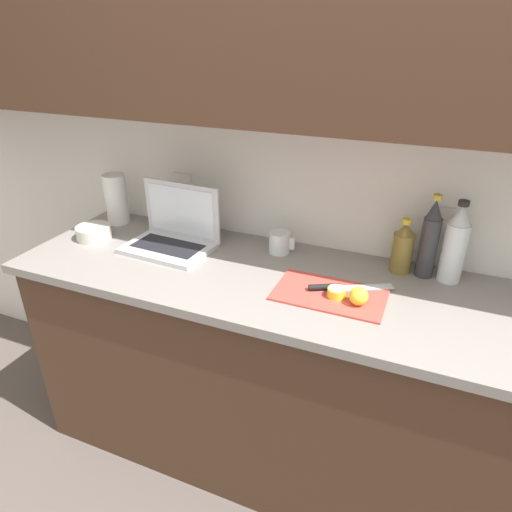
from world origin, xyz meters
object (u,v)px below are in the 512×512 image
(bottle_green_soda, at_px, (455,245))
(bowl_white, at_px, (94,232))
(knife, at_px, (336,287))
(laptop, at_px, (174,233))
(bottle_oil_tall, at_px, (430,240))
(paper_towel_roll, at_px, (116,199))
(cutting_board, at_px, (330,294))
(lemon_half_cut, at_px, (337,292))
(bottle_water_clear, at_px, (403,248))
(lemon_whole_beside, at_px, (359,296))
(measuring_cup, at_px, (280,242))

(bottle_green_soda, relative_size, bowl_white, 2.04)
(knife, distance_m, bottle_green_soda, 0.44)
(laptop, relative_size, bottle_oil_tall, 1.17)
(laptop, xyz_separation_m, bowl_white, (-0.36, -0.07, -0.03))
(knife, height_order, paper_towel_roll, paper_towel_roll)
(bottle_oil_tall, bearing_deg, laptop, -171.83)
(cutting_board, relative_size, lemon_half_cut, 5.99)
(knife, height_order, bottle_oil_tall, bottle_oil_tall)
(lemon_half_cut, xyz_separation_m, bottle_water_clear, (0.17, 0.28, 0.07))
(laptop, relative_size, bowl_white, 2.47)
(knife, height_order, bottle_water_clear, bottle_water_clear)
(cutting_board, relative_size, bottle_oil_tall, 1.20)
(knife, relative_size, paper_towel_roll, 1.21)
(paper_towel_roll, bearing_deg, bottle_water_clear, 0.77)
(lemon_half_cut, height_order, bottle_oil_tall, bottle_oil_tall)
(paper_towel_roll, bearing_deg, lemon_whole_beside, -13.68)
(bottle_green_soda, xyz_separation_m, bottle_water_clear, (-0.17, -0.00, -0.04))
(laptop, relative_size, knife, 1.32)
(bottle_oil_tall, relative_size, bowl_white, 2.11)
(bowl_white, bearing_deg, knife, -1.56)
(paper_towel_roll, bearing_deg, measuring_cup, -0.59)
(cutting_board, distance_m, bottle_water_clear, 0.35)
(lemon_whole_beside, relative_size, bottle_green_soda, 0.21)
(laptop, distance_m, lemon_half_cut, 0.74)
(lemon_whole_beside, bearing_deg, knife, 143.31)
(bowl_white, bearing_deg, measuring_cup, 13.13)
(laptop, bearing_deg, bowl_white, -166.03)
(cutting_board, bearing_deg, laptop, 169.36)
(knife, bearing_deg, laptop, 144.29)
(knife, bearing_deg, bottle_oil_tall, 13.48)
(bottle_oil_tall, bearing_deg, paper_towel_roll, -179.28)
(lemon_half_cut, bearing_deg, laptop, 168.73)
(paper_towel_roll, bearing_deg, bottle_oil_tall, 0.72)
(bowl_white, bearing_deg, bottle_water_clear, 9.43)
(bottle_oil_tall, bearing_deg, bottle_green_soda, 0.00)
(cutting_board, xyz_separation_m, paper_towel_roll, (-1.08, 0.25, 0.11))
(lemon_whole_beside, bearing_deg, measuring_cup, 143.38)
(bottle_green_soda, relative_size, bottle_water_clear, 1.44)
(bottle_oil_tall, height_order, measuring_cup, bottle_oil_tall)
(lemon_whole_beside, bearing_deg, bottle_green_soda, 48.83)
(lemon_whole_beside, xyz_separation_m, bottle_water_clear, (0.09, 0.30, 0.06))
(cutting_board, relative_size, bottle_green_soda, 1.24)
(bottle_green_soda, bearing_deg, knife, -146.14)
(bottle_green_soda, distance_m, bowl_white, 1.44)
(bottle_green_soda, bearing_deg, bottle_oil_tall, -180.00)
(bowl_white, bearing_deg, lemon_half_cut, -4.03)
(cutting_board, relative_size, bottle_water_clear, 1.79)
(laptop, xyz_separation_m, knife, (0.71, -0.10, -0.04))
(lemon_whole_beside, distance_m, bottle_water_clear, 0.32)
(bottle_green_soda, bearing_deg, lemon_half_cut, -140.15)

